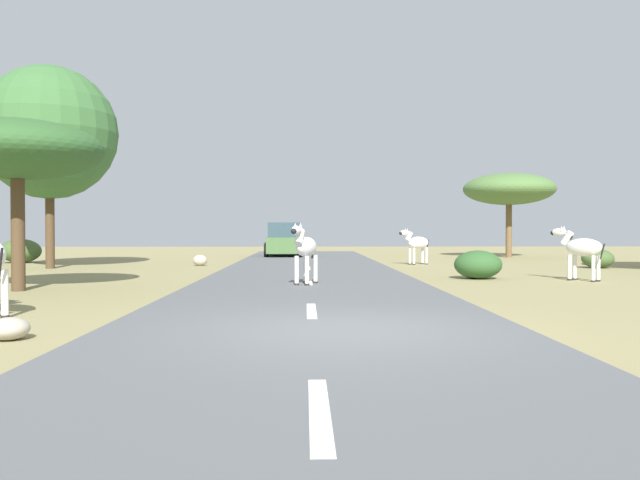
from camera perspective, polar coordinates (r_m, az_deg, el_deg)
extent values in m
plane|color=#8E8456|center=(8.93, 2.37, -8.26)|extent=(90.00, 90.00, 0.00)
cube|color=#56595B|center=(8.91, -0.63, -8.11)|extent=(6.00, 64.00, 0.05)
cube|color=silver|center=(4.99, -0.04, -15.03)|extent=(0.16, 2.00, 0.01)
cube|color=silver|center=(10.89, -0.76, -6.31)|extent=(0.16, 2.00, 0.01)
cube|color=silver|center=(16.86, -0.97, -3.74)|extent=(0.16, 2.00, 0.01)
cube|color=silver|center=(22.84, -1.07, -2.52)|extent=(0.16, 2.00, 0.01)
cube|color=silver|center=(28.83, -1.13, -1.80)|extent=(0.16, 2.00, 0.01)
cube|color=silver|center=(34.83, -1.16, -1.33)|extent=(0.16, 2.00, 0.01)
ellipsoid|color=silver|center=(16.11, -1.24, -0.62)|extent=(0.74, 1.14, 0.50)
cylinder|color=silver|center=(15.85, -2.10, -2.74)|extent=(0.13, 0.13, 0.73)
cylinder|color=#28231E|center=(15.87, -2.10, -3.96)|extent=(0.15, 0.15, 0.05)
cylinder|color=silver|center=(15.76, -1.17, -2.76)|extent=(0.13, 0.13, 0.73)
cylinder|color=#28231E|center=(15.79, -1.17, -3.98)|extent=(0.15, 0.15, 0.05)
cylinder|color=silver|center=(16.51, -1.30, -2.59)|extent=(0.13, 0.13, 0.73)
cylinder|color=#28231E|center=(16.53, -1.30, -3.76)|extent=(0.15, 0.15, 0.05)
cylinder|color=silver|center=(16.42, -0.40, -2.61)|extent=(0.13, 0.13, 0.73)
cylinder|color=#28231E|center=(16.45, -0.40, -3.79)|extent=(0.15, 0.15, 0.05)
cylinder|color=silver|center=(15.62, -1.83, 0.28)|extent=(0.30, 0.42, 0.43)
cube|color=black|center=(15.62, -1.83, 0.60)|extent=(0.15, 0.35, 0.30)
ellipsoid|color=silver|center=(15.38, -2.13, 0.86)|extent=(0.33, 0.50, 0.23)
ellipsoid|color=black|center=(15.21, -2.36, 0.79)|extent=(0.18, 0.20, 0.14)
cone|color=silver|center=(15.52, -2.22, 1.29)|extent=(0.11, 0.11, 0.14)
cone|color=silver|center=(15.47, -1.75, 1.29)|extent=(0.11, 0.11, 0.14)
cylinder|color=black|center=(16.62, -0.66, -0.91)|extent=(0.08, 0.15, 0.43)
ellipsoid|color=silver|center=(19.16, 22.48, -0.61)|extent=(0.98, 1.10, 0.50)
cylinder|color=silver|center=(19.47, 21.77, -2.27)|extent=(0.15, 0.15, 0.72)
cylinder|color=#28231E|center=(19.50, 21.77, -3.26)|extent=(0.17, 0.17, 0.05)
cylinder|color=silver|center=(19.24, 21.38, -2.31)|extent=(0.15, 0.15, 0.72)
cylinder|color=#28231E|center=(19.26, 21.37, -3.31)|extent=(0.17, 0.17, 0.05)
cylinder|color=silver|center=(19.14, 23.58, -2.34)|extent=(0.15, 0.15, 0.72)
cylinder|color=#28231E|center=(19.16, 23.57, -3.34)|extent=(0.17, 0.17, 0.05)
cylinder|color=silver|center=(18.90, 23.19, -2.38)|extent=(0.15, 0.15, 0.72)
cylinder|color=#28231E|center=(18.92, 23.19, -3.39)|extent=(0.17, 0.17, 0.05)
cylinder|color=silver|center=(19.41, 21.18, 0.18)|extent=(0.38, 0.42, 0.43)
cube|color=black|center=(19.41, 21.18, 0.44)|extent=(0.24, 0.30, 0.29)
ellipsoid|color=silver|center=(19.54, 20.55, 0.65)|extent=(0.43, 0.48, 0.23)
ellipsoid|color=black|center=(19.63, 20.09, 0.60)|extent=(0.21, 0.21, 0.14)
cone|color=silver|center=(19.54, 20.95, 0.99)|extent=(0.12, 0.12, 0.13)
cone|color=silver|center=(19.42, 20.74, 0.99)|extent=(0.12, 0.12, 0.13)
cylinder|color=black|center=(18.92, 23.89, -0.93)|extent=(0.12, 0.14, 0.43)
cylinder|color=silver|center=(11.47, -26.30, -4.34)|extent=(0.16, 0.16, 0.78)
cylinder|color=#28231E|center=(11.51, -26.29, -6.15)|extent=(0.19, 0.19, 0.05)
cylinder|color=black|center=(11.20, -26.61, -1.80)|extent=(0.15, 0.14, 0.47)
ellipsoid|color=silver|center=(26.40, 8.76, -0.23)|extent=(1.09, 0.86, 0.48)
cylinder|color=silver|center=(26.30, 8.02, -1.43)|extent=(0.14, 0.14, 0.69)
cylinder|color=#28231E|center=(26.32, 8.02, -2.14)|extent=(0.16, 0.16, 0.05)
cylinder|color=silver|center=(26.10, 8.38, -1.45)|extent=(0.14, 0.14, 0.69)
cylinder|color=#28231E|center=(26.12, 8.38, -2.16)|extent=(0.16, 0.16, 0.05)
cylinder|color=silver|center=(26.73, 9.13, -1.40)|extent=(0.14, 0.14, 0.69)
cylinder|color=#28231E|center=(26.74, 9.13, -2.09)|extent=(0.16, 0.16, 0.05)
cylinder|color=silver|center=(26.53, 9.49, -1.41)|extent=(0.14, 0.14, 0.69)
cylinder|color=#28231E|center=(26.55, 9.49, -2.11)|extent=(0.16, 0.16, 0.05)
cylinder|color=silver|center=(26.08, 7.94, 0.31)|extent=(0.41, 0.34, 0.41)
cube|color=black|center=(26.08, 7.94, 0.49)|extent=(0.31, 0.20, 0.28)
ellipsoid|color=silver|center=(25.93, 7.53, 0.64)|extent=(0.48, 0.38, 0.22)
ellipsoid|color=black|center=(25.82, 7.23, 0.60)|extent=(0.20, 0.19, 0.13)
cone|color=silver|center=(26.05, 7.64, 0.89)|extent=(0.11, 0.11, 0.13)
cone|color=silver|center=(25.95, 7.82, 0.88)|extent=(0.11, 0.11, 0.13)
cylinder|color=black|center=(26.73, 9.60, -0.41)|extent=(0.14, 0.10, 0.41)
cube|color=#476B38|center=(33.64, -3.27, -0.43)|extent=(2.00, 4.28, 0.80)
cube|color=#334751|center=(33.43, -3.26, 0.90)|extent=(1.74, 2.28, 0.76)
cube|color=black|center=(35.81, -3.32, -0.79)|extent=(1.72, 0.24, 0.24)
cylinder|color=black|center=(35.02, -1.83, -0.77)|extent=(0.25, 0.69, 0.68)
cylinder|color=black|center=(35.00, -4.77, -0.77)|extent=(0.25, 0.69, 0.68)
cylinder|color=black|center=(32.33, -1.64, -0.91)|extent=(0.25, 0.69, 0.68)
cylinder|color=black|center=(32.30, -4.83, -0.91)|extent=(0.25, 0.69, 0.68)
cylinder|color=#4C3823|center=(16.39, -25.34, 0.40)|extent=(0.31, 0.31, 2.60)
ellipsoid|color=#2D5628|center=(16.50, -25.39, 7.30)|extent=(3.90, 3.90, 1.36)
cylinder|color=#4C3823|center=(25.44, -22.95, 1.06)|extent=(0.32, 0.32, 3.03)
sphere|color=#386633|center=(25.69, -23.00, 8.81)|extent=(4.86, 4.86, 4.86)
cylinder|color=brown|center=(34.18, 16.49, 0.76)|extent=(0.31, 0.31, 2.70)
ellipsoid|color=#4C7038|center=(34.24, 16.51, 4.38)|extent=(4.64, 4.64, 1.62)
ellipsoid|color=#425B2D|center=(25.83, 23.53, -1.53)|extent=(1.18, 1.06, 0.71)
ellipsoid|color=#2D5628|center=(19.05, 13.92, -2.15)|extent=(1.38, 1.24, 0.83)
ellipsoid|color=#425B2D|center=(30.27, -25.16, -0.89)|extent=(1.71, 1.54, 1.03)
ellipsoid|color=#A89E8C|center=(9.24, -25.99, -7.12)|extent=(0.51, 0.54, 0.29)
ellipsoid|color=#A89E8C|center=(25.67, -10.65, -1.79)|extent=(0.57, 0.43, 0.43)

